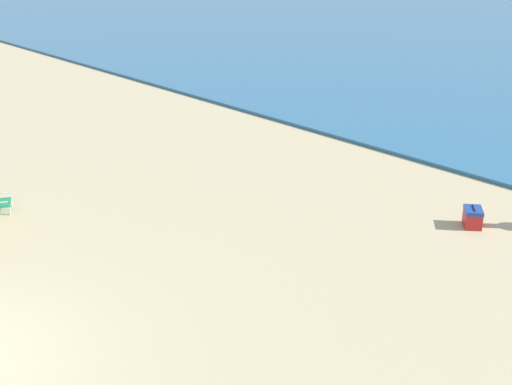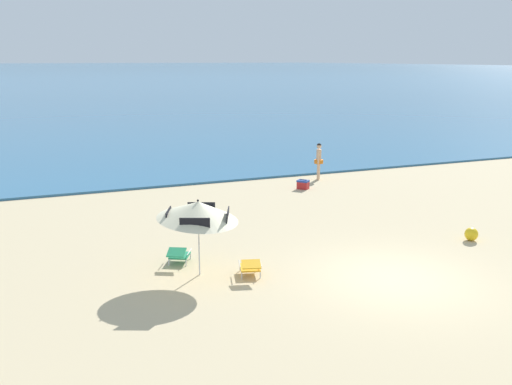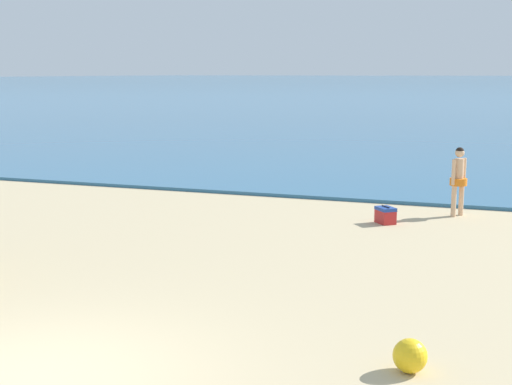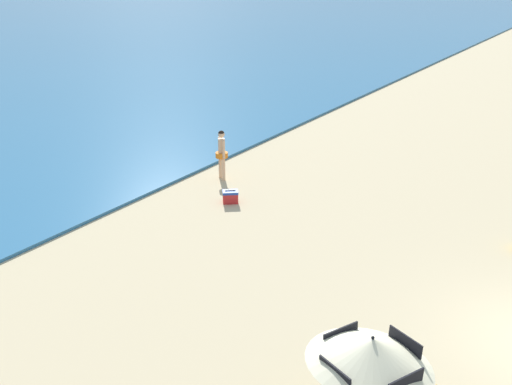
# 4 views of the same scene
# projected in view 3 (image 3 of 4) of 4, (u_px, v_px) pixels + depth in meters

# --- Properties ---
(ground_plane) EXTENTS (800.00, 800.00, 0.00)m
(ground_plane) POSITION_uv_depth(u_px,v_px,m) (29.00, 382.00, 8.33)
(ground_plane) COLOR tan
(ocean_water) EXTENTS (800.00, 800.00, 0.10)m
(ocean_water) POSITION_uv_depth(u_px,v_px,m) (501.00, 79.00, 391.76)
(ocean_water) COLOR #2D668E
(ocean_water) RESTS_ON ground
(person_standing_near_shore) EXTENTS (0.43, 0.45, 1.76)m
(person_standing_near_shore) POSITION_uv_depth(u_px,v_px,m) (459.00, 176.00, 17.82)
(person_standing_near_shore) COLOR #D8A87F
(person_standing_near_shore) RESTS_ON ground
(cooler_box) EXTENTS (0.58, 0.60, 0.43)m
(cooler_box) POSITION_uv_depth(u_px,v_px,m) (385.00, 215.00, 17.08)
(cooler_box) COLOR red
(cooler_box) RESTS_ON ground
(beach_ball) EXTENTS (0.42, 0.42, 0.42)m
(beach_ball) POSITION_uv_depth(u_px,v_px,m) (410.00, 356.00, 8.58)
(beach_ball) COLOR yellow
(beach_ball) RESTS_ON ground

